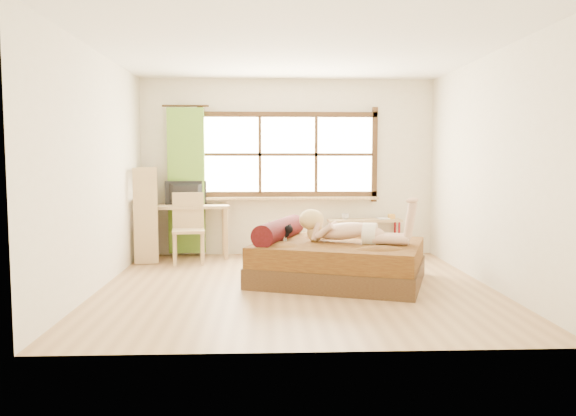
{
  "coord_description": "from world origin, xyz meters",
  "views": [
    {
      "loc": [
        -0.36,
        -6.44,
        1.48
      ],
      "look_at": [
        -0.08,
        0.2,
        0.9
      ],
      "focal_mm": 35.0,
      "sensor_mm": 36.0,
      "label": 1
    }
  ],
  "objects_px": {
    "kitten": "(279,232)",
    "pipe_shelf": "(365,229)",
    "chair": "(188,224)",
    "woman": "(352,219)",
    "bed": "(335,260)",
    "bookshelf": "(146,214)",
    "desk": "(186,212)"
  },
  "relations": [
    {
      "from": "woman",
      "to": "pipe_shelf",
      "type": "xyz_separation_m",
      "value": [
        0.5,
        1.9,
        -0.36
      ]
    },
    {
      "from": "desk",
      "to": "pipe_shelf",
      "type": "height_order",
      "value": "desk"
    },
    {
      "from": "woman",
      "to": "chair",
      "type": "bearing_deg",
      "value": 165.82
    },
    {
      "from": "desk",
      "to": "woman",
      "type": "bearing_deg",
      "value": -46.26
    },
    {
      "from": "kitten",
      "to": "bookshelf",
      "type": "height_order",
      "value": "bookshelf"
    },
    {
      "from": "woman",
      "to": "desk",
      "type": "xyz_separation_m",
      "value": [
        -2.23,
        1.78,
        -0.08
      ]
    },
    {
      "from": "kitten",
      "to": "desk",
      "type": "distance_m",
      "value": 2.12
    },
    {
      "from": "desk",
      "to": "chair",
      "type": "relative_size",
      "value": 1.34
    },
    {
      "from": "woman",
      "to": "kitten",
      "type": "height_order",
      "value": "woman"
    },
    {
      "from": "pipe_shelf",
      "to": "bookshelf",
      "type": "distance_m",
      "value": 3.3
    },
    {
      "from": "kitten",
      "to": "pipe_shelf",
      "type": "bearing_deg",
      "value": 71.2
    },
    {
      "from": "pipe_shelf",
      "to": "woman",
      "type": "bearing_deg",
      "value": -107.97
    },
    {
      "from": "bed",
      "to": "chair",
      "type": "distance_m",
      "value": 2.39
    },
    {
      "from": "bed",
      "to": "pipe_shelf",
      "type": "relative_size",
      "value": 2.06
    },
    {
      "from": "woman",
      "to": "kitten",
      "type": "bearing_deg",
      "value": -170.44
    },
    {
      "from": "bed",
      "to": "chair",
      "type": "xyz_separation_m",
      "value": [
        -1.94,
        1.35,
        0.29
      ]
    },
    {
      "from": "pipe_shelf",
      "to": "desk",
      "type": "bearing_deg",
      "value": 179.37
    },
    {
      "from": "bed",
      "to": "chair",
      "type": "relative_size",
      "value": 2.34
    },
    {
      "from": "kitten",
      "to": "pipe_shelf",
      "type": "height_order",
      "value": "kitten"
    },
    {
      "from": "kitten",
      "to": "chair",
      "type": "xyz_separation_m",
      "value": [
        -1.27,
        1.27,
        -0.04
      ]
    },
    {
      "from": "desk",
      "to": "bookshelf",
      "type": "relative_size",
      "value": 1.0
    },
    {
      "from": "woman",
      "to": "pipe_shelf",
      "type": "bearing_deg",
      "value": 94.53
    },
    {
      "from": "woman",
      "to": "pipe_shelf",
      "type": "distance_m",
      "value": 2.0
    },
    {
      "from": "chair",
      "to": "pipe_shelf",
      "type": "relative_size",
      "value": 0.88
    },
    {
      "from": "chair",
      "to": "kitten",
      "type": "bearing_deg",
      "value": -52.64
    },
    {
      "from": "bed",
      "to": "pipe_shelf",
      "type": "bearing_deg",
      "value": 88.5
    },
    {
      "from": "desk",
      "to": "bookshelf",
      "type": "height_order",
      "value": "bookshelf"
    },
    {
      "from": "chair",
      "to": "bookshelf",
      "type": "height_order",
      "value": "bookshelf"
    },
    {
      "from": "woman",
      "to": "chair",
      "type": "relative_size",
      "value": 1.35
    },
    {
      "from": "bed",
      "to": "woman",
      "type": "xyz_separation_m",
      "value": [
        0.2,
        -0.07,
        0.51
      ]
    },
    {
      "from": "bed",
      "to": "bookshelf",
      "type": "height_order",
      "value": "bookshelf"
    },
    {
      "from": "bookshelf",
      "to": "pipe_shelf",
      "type": "bearing_deg",
      "value": -4.6
    }
  ]
}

